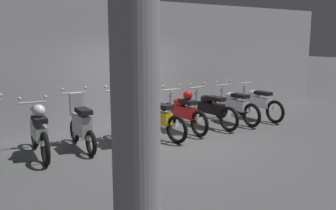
{
  "coord_description": "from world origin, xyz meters",
  "views": [
    {
      "loc": [
        -4.49,
        -6.67,
        2.33
      ],
      "look_at": [
        0.37,
        0.61,
        0.75
      ],
      "focal_mm": 39.08,
      "sensor_mm": 36.0,
      "label": 1
    }
  ],
  "objects_px": {
    "motorbike_slot_7": "(235,105)",
    "motorbike_slot_5": "(183,111)",
    "motorbike_slot_2": "(81,124)",
    "support_pillar": "(135,97)",
    "motorbike_slot_1": "(39,130)",
    "motorbike_slot_4": "(156,118)",
    "motorbike_slot_3": "(123,119)",
    "motorbike_slot_8": "(257,102)",
    "motorbike_slot_6": "(210,109)"
  },
  "relations": [
    {
      "from": "motorbike_slot_1",
      "to": "motorbike_slot_2",
      "type": "xyz_separation_m",
      "value": [
        0.9,
        0.03,
        -0.0
      ]
    },
    {
      "from": "motorbike_slot_2",
      "to": "motorbike_slot_6",
      "type": "height_order",
      "value": "motorbike_slot_2"
    },
    {
      "from": "motorbike_slot_2",
      "to": "motorbike_slot_6",
      "type": "relative_size",
      "value": 0.86
    },
    {
      "from": "motorbike_slot_5",
      "to": "motorbike_slot_4",
      "type": "bearing_deg",
      "value": -169.74
    },
    {
      "from": "motorbike_slot_5",
      "to": "support_pillar",
      "type": "bearing_deg",
      "value": -132.26
    },
    {
      "from": "motorbike_slot_1",
      "to": "motorbike_slot_7",
      "type": "distance_m",
      "value": 5.39
    },
    {
      "from": "motorbike_slot_2",
      "to": "motorbike_slot_7",
      "type": "bearing_deg",
      "value": -0.21
    },
    {
      "from": "motorbike_slot_3",
      "to": "motorbike_slot_4",
      "type": "distance_m",
      "value": 0.89
    },
    {
      "from": "motorbike_slot_1",
      "to": "motorbike_slot_3",
      "type": "xyz_separation_m",
      "value": [
        1.8,
        -0.18,
        0.04
      ]
    },
    {
      "from": "motorbike_slot_4",
      "to": "motorbike_slot_7",
      "type": "height_order",
      "value": "motorbike_slot_7"
    },
    {
      "from": "motorbike_slot_1",
      "to": "motorbike_slot_3",
      "type": "height_order",
      "value": "motorbike_slot_3"
    },
    {
      "from": "motorbike_slot_4",
      "to": "motorbike_slot_5",
      "type": "relative_size",
      "value": 0.99
    },
    {
      "from": "motorbike_slot_1",
      "to": "motorbike_slot_4",
      "type": "bearing_deg",
      "value": -3.32
    },
    {
      "from": "motorbike_slot_6",
      "to": "motorbike_slot_7",
      "type": "distance_m",
      "value": 0.9
    },
    {
      "from": "support_pillar",
      "to": "motorbike_slot_1",
      "type": "bearing_deg",
      "value": 92.51
    },
    {
      "from": "motorbike_slot_3",
      "to": "motorbike_slot_8",
      "type": "height_order",
      "value": "motorbike_slot_3"
    },
    {
      "from": "motorbike_slot_1",
      "to": "motorbike_slot_3",
      "type": "relative_size",
      "value": 1.17
    },
    {
      "from": "motorbike_slot_1",
      "to": "motorbike_slot_7",
      "type": "relative_size",
      "value": 1.0
    },
    {
      "from": "motorbike_slot_1",
      "to": "motorbike_slot_7",
      "type": "height_order",
      "value": "same"
    },
    {
      "from": "motorbike_slot_7",
      "to": "motorbike_slot_2",
      "type": "bearing_deg",
      "value": 179.79
    },
    {
      "from": "motorbike_slot_4",
      "to": "support_pillar",
      "type": "xyz_separation_m",
      "value": [
        -2.53,
        -3.61,
        1.2
      ]
    },
    {
      "from": "motorbike_slot_6",
      "to": "support_pillar",
      "type": "xyz_separation_m",
      "value": [
        -4.33,
        -3.77,
        1.19
      ]
    },
    {
      "from": "motorbike_slot_7",
      "to": "motorbike_slot_8",
      "type": "relative_size",
      "value": 1.0
    },
    {
      "from": "motorbike_slot_5",
      "to": "support_pillar",
      "type": "relative_size",
      "value": 0.58
    },
    {
      "from": "motorbike_slot_2",
      "to": "motorbike_slot_5",
      "type": "distance_m",
      "value": 2.69
    },
    {
      "from": "motorbike_slot_3",
      "to": "motorbike_slot_5",
      "type": "distance_m",
      "value": 1.8
    },
    {
      "from": "motorbike_slot_5",
      "to": "motorbike_slot_6",
      "type": "relative_size",
      "value": 1.0
    },
    {
      "from": "motorbike_slot_2",
      "to": "motorbike_slot_3",
      "type": "xyz_separation_m",
      "value": [
        0.9,
        -0.2,
        0.04
      ]
    },
    {
      "from": "motorbike_slot_4",
      "to": "motorbike_slot_5",
      "type": "distance_m",
      "value": 0.92
    },
    {
      "from": "motorbike_slot_1",
      "to": "motorbike_slot_6",
      "type": "relative_size",
      "value": 1.0
    },
    {
      "from": "motorbike_slot_8",
      "to": "support_pillar",
      "type": "distance_m",
      "value": 7.29
    },
    {
      "from": "motorbike_slot_1",
      "to": "motorbike_slot_4",
      "type": "distance_m",
      "value": 2.7
    },
    {
      "from": "motorbike_slot_1",
      "to": "motorbike_slot_2",
      "type": "distance_m",
      "value": 0.9
    },
    {
      "from": "motorbike_slot_2",
      "to": "motorbike_slot_8",
      "type": "bearing_deg",
      "value": -0.35
    },
    {
      "from": "motorbike_slot_4",
      "to": "motorbike_slot_2",
      "type": "bearing_deg",
      "value": 174.17
    },
    {
      "from": "motorbike_slot_3",
      "to": "motorbike_slot_4",
      "type": "xyz_separation_m",
      "value": [
        0.89,
        0.02,
        -0.08
      ]
    },
    {
      "from": "motorbike_slot_7",
      "to": "motorbike_slot_8",
      "type": "distance_m",
      "value": 0.9
    },
    {
      "from": "motorbike_slot_4",
      "to": "support_pillar",
      "type": "relative_size",
      "value": 0.57
    },
    {
      "from": "motorbike_slot_2",
      "to": "motorbike_slot_4",
      "type": "height_order",
      "value": "motorbike_slot_2"
    },
    {
      "from": "motorbike_slot_2",
      "to": "motorbike_slot_7",
      "type": "distance_m",
      "value": 4.49
    },
    {
      "from": "motorbike_slot_8",
      "to": "motorbike_slot_5",
      "type": "bearing_deg",
      "value": 179.7
    },
    {
      "from": "motorbike_slot_4",
      "to": "motorbike_slot_3",
      "type": "bearing_deg",
      "value": -178.6
    },
    {
      "from": "motorbike_slot_6",
      "to": "motorbike_slot_8",
      "type": "xyz_separation_m",
      "value": [
        1.8,
        -0.01,
        -0.0
      ]
    },
    {
      "from": "motorbike_slot_2",
      "to": "motorbike_slot_7",
      "type": "height_order",
      "value": "motorbike_slot_2"
    },
    {
      "from": "motorbike_slot_1",
      "to": "motorbike_slot_8",
      "type": "distance_m",
      "value": 6.29
    },
    {
      "from": "motorbike_slot_1",
      "to": "motorbike_slot_2",
      "type": "height_order",
      "value": "motorbike_slot_2"
    },
    {
      "from": "motorbike_slot_7",
      "to": "motorbike_slot_5",
      "type": "bearing_deg",
      "value": -179.9
    },
    {
      "from": "motorbike_slot_7",
      "to": "motorbike_slot_8",
      "type": "bearing_deg",
      "value": -1.09
    },
    {
      "from": "motorbike_slot_4",
      "to": "support_pillar",
      "type": "distance_m",
      "value": 4.57
    },
    {
      "from": "motorbike_slot_4",
      "to": "motorbike_slot_7",
      "type": "bearing_deg",
      "value": 3.53
    }
  ]
}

